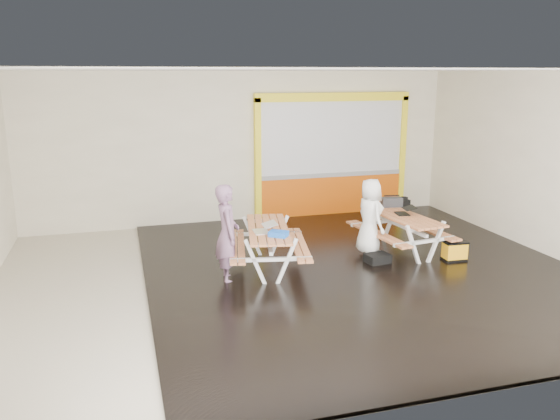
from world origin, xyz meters
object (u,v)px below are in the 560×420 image
object	(u,v)px
person_right	(370,216)
backpack	(404,207)
picnic_table_left	(268,238)
toolbox	(391,202)
picnic_table_right	(401,224)
blue_pouch	(279,234)
fluke_bag	(455,251)
person_left	(227,234)
laptop_left	(264,229)
laptop_right	(405,212)
dark_case	(378,258)

from	to	relation	value
person_right	backpack	size ratio (longest dim) A/B	3.43
picnic_table_left	toolbox	world-z (taller)	toolbox
picnic_table_right	toolbox	distance (m)	0.75
person_right	toolbox	bearing A→B (deg)	-54.27
blue_pouch	toolbox	xyz separation A→B (m)	(2.83, 1.46, 0.04)
blue_pouch	fluke_bag	xyz separation A→B (m)	(3.42, 0.01, -0.61)
picnic_table_right	fluke_bag	distance (m)	1.11
toolbox	picnic_table_right	bearing A→B (deg)	-100.61
toolbox	backpack	distance (m)	0.40
person_left	fluke_bag	bearing A→B (deg)	-90.16
blue_pouch	fluke_bag	bearing A→B (deg)	0.15
picnic_table_right	person_left	size ratio (longest dim) A/B	1.25
laptop_left	blue_pouch	bearing A→B (deg)	-62.51
laptop_left	blue_pouch	world-z (taller)	laptop_left
picnic_table_right	laptop_right	size ratio (longest dim) A/B	5.11
blue_pouch	dark_case	world-z (taller)	blue_pouch
person_left	laptop_right	bearing A→B (deg)	-77.95
picnic_table_left	toolbox	distance (m)	3.01
person_right	laptop_left	xyz separation A→B (m)	(-2.17, -0.39, 0.03)
toolbox	backpack	xyz separation A→B (m)	(0.35, 0.11, -0.16)
toolbox	picnic_table_left	bearing A→B (deg)	-162.54
laptop_left	backpack	xyz separation A→B (m)	(3.34, 1.25, -0.13)
person_right	toolbox	size ratio (longest dim) A/B	3.21
backpack	dark_case	size ratio (longest dim) A/B	0.98
fluke_bag	person_left	bearing A→B (deg)	176.81
picnic_table_left	toolbox	size ratio (longest dim) A/B	4.96
laptop_right	backpack	xyz separation A→B (m)	(0.39, 0.76, -0.11)
picnic_table_left	laptop_right	distance (m)	2.84
person_right	blue_pouch	bearing A→B (deg)	103.23
toolbox	fluke_bag	world-z (taller)	toolbox
laptop_left	toolbox	xyz separation A→B (m)	(2.99, 1.14, 0.03)
picnic_table_right	dark_case	bearing A→B (deg)	-145.86
picnic_table_right	laptop_left	bearing A→B (deg)	-171.07
person_right	fluke_bag	world-z (taller)	person_right
person_left	backpack	size ratio (longest dim) A/B	4.02
picnic_table_left	toolbox	bearing A→B (deg)	17.46
laptop_left	person_left	bearing A→B (deg)	-173.41
dark_case	laptop_left	bearing A→B (deg)	179.06
person_left	fluke_bag	xyz separation A→B (m)	(4.24, -0.24, -0.61)
picnic_table_right	backpack	bearing A→B (deg)	59.33
picnic_table_left	picnic_table_right	bearing A→B (deg)	4.41
picnic_table_left	fluke_bag	size ratio (longest dim) A/B	5.03
backpack	dark_case	world-z (taller)	backpack
toolbox	blue_pouch	bearing A→B (deg)	-152.70
picnic_table_left	laptop_left	size ratio (longest dim) A/B	5.51
picnic_table_right	laptop_left	world-z (taller)	laptop_left
picnic_table_right	person_left	bearing A→B (deg)	-171.50
laptop_right	fluke_bag	bearing A→B (deg)	-51.96
backpack	fluke_bag	bearing A→B (deg)	-81.20
fluke_bag	backpack	bearing A→B (deg)	98.80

